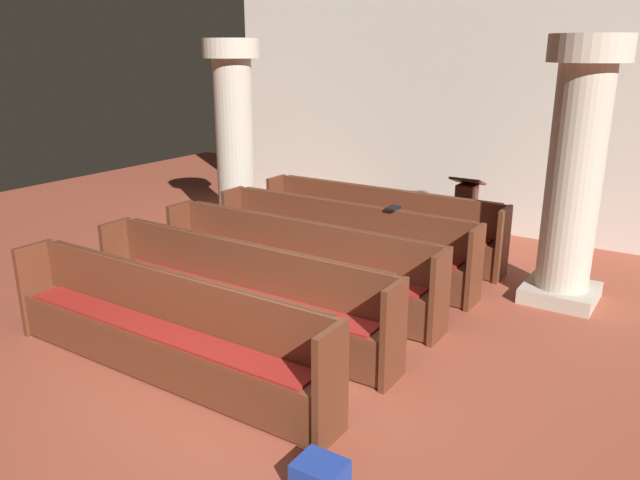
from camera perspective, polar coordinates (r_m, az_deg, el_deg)
ground_plane at (r=5.78m, az=-5.71°, el=-13.32°), size 19.20×19.20×0.00m
back_wall at (r=10.43m, az=15.76°, el=12.93°), size 10.00×0.16×4.50m
pew_row_0 at (r=9.07m, az=5.44°, el=1.76°), size 3.77×0.47×0.98m
pew_row_1 at (r=8.18m, az=1.96°, el=0.09°), size 3.77×0.46×0.98m
pew_row_2 at (r=7.34m, az=-2.34°, el=-1.97°), size 3.77×0.47×0.98m
pew_row_3 at (r=6.56m, az=-7.73°, el=-4.52°), size 3.77×0.46×0.98m
pew_row_4 at (r=5.87m, az=-14.53°, el=-7.66°), size 3.77×0.46×0.98m
pillar_aisle_side at (r=7.67m, az=22.63°, el=6.09°), size 0.90×0.90×3.10m
pillar_far_side at (r=10.24m, az=-7.94°, el=9.77°), size 0.90×0.90×3.10m
lectern at (r=9.79m, az=13.31°, el=2.17°), size 0.48×0.45×1.08m
hymn_book at (r=7.90m, az=6.78°, el=2.97°), size 0.13×0.20×0.03m
kneeler_box_blue at (r=4.54m, az=0.01°, el=-21.11°), size 0.34×0.29×0.23m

